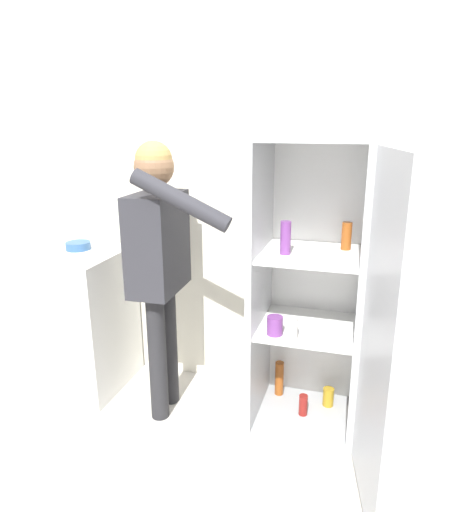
{
  "coord_description": "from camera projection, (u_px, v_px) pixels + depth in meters",
  "views": [
    {
      "loc": [
        0.48,
        -1.78,
        1.74
      ],
      "look_at": [
        -0.22,
        0.65,
        1.0
      ],
      "focal_mm": 32.0,
      "sensor_mm": 36.0,
      "label": 1
    }
  ],
  "objects": [
    {
      "name": "person",
      "position": [
        160.0,
        248.0,
        2.6
      ],
      "size": [
        0.63,
        0.56,
        1.65
      ],
      "color": "#262628",
      "rests_on": "ground_plane"
    },
    {
      "name": "refrigerator",
      "position": [
        323.0,
        297.0,
        2.46
      ],
      "size": [
        0.75,
        1.16,
        1.68
      ],
      "color": "#B7BABC",
      "rests_on": "ground_plane"
    },
    {
      "name": "ground_plane",
      "position": [
        244.0,
        488.0,
        2.25
      ],
      "size": [
        12.0,
        12.0,
        0.0
      ],
      "primitive_type": "plane",
      "color": "beige"
    },
    {
      "name": "bowl",
      "position": [
        78.0,
        246.0,
        2.99
      ],
      "size": [
        0.16,
        0.16,
        0.05
      ],
      "color": "#335B8E",
      "rests_on": "counter"
    },
    {
      "name": "counter",
      "position": [
        82.0,
        320.0,
        3.05
      ],
      "size": [
        0.55,
        0.59,
        0.94
      ],
      "color": "white",
      "rests_on": "ground_plane"
    },
    {
      "name": "wall_back",
      "position": [
        286.0,
        201.0,
        2.8
      ],
      "size": [
        7.0,
        0.06,
        2.55
      ],
      "color": "silver",
      "rests_on": "ground_plane"
    }
  ]
}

